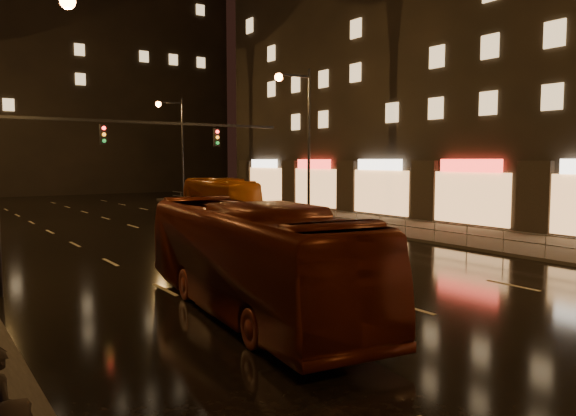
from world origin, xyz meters
The scene contains 10 objects.
ground centered at (0.00, 20.00, 0.00)m, with size 140.00×140.00×0.00m, color black.
sidewalk_right centered at (13.50, 15.00, 0.07)m, with size 7.00×70.00×0.15m, color #38332D.
building_right centered at (26.00, 20.00, 15.00)m, with size 18.00×50.00×30.00m, color black.
building_distant centered at (4.00, 72.00, 18.00)m, with size 44.00×16.00×36.00m, color black.
traffic_signal centered at (-5.06, 20.00, 4.74)m, with size 15.31×0.32×6.20m.
railing_right centered at (10.20, 18.00, 0.90)m, with size 0.05×56.00×1.00m.
bus_red centered at (-4.05, 6.13, 1.54)m, with size 2.59×11.07×3.08m, color maroon.
bus_curb centered at (7.59, 30.64, 1.45)m, with size 2.43×10.38×2.89m, color #A84E10.
taxi_near centered at (1.94, 11.12, 0.59)m, with size 1.39×3.46×1.18m, color #C98912.
taxi_far centered at (4.00, 12.25, 0.68)m, with size 1.91×4.70×1.36m, color orange.
Camera 1 is at (-11.78, -7.22, 4.24)m, focal length 35.00 mm.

